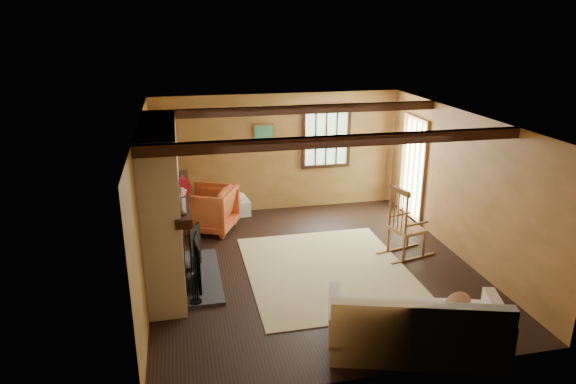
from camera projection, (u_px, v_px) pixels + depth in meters
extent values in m
plane|color=black|center=(312.00, 266.00, 8.25)|extent=(5.50, 5.50, 0.00)
cube|color=#AF733E|center=(278.00, 153.00, 10.42)|extent=(5.00, 0.02, 2.40)
cube|color=#AF733E|center=(381.00, 280.00, 5.32)|extent=(5.00, 0.02, 2.40)
cube|color=#AF733E|center=(145.00, 208.00, 7.37)|extent=(0.02, 5.50, 2.40)
cube|color=#AF733E|center=(461.00, 185.00, 8.37)|extent=(0.02, 5.50, 2.40)
cube|color=white|center=(314.00, 118.00, 7.49)|extent=(5.00, 5.50, 0.02)
cube|color=black|center=(339.00, 141.00, 6.40)|extent=(5.00, 0.12, 0.14)
cube|color=black|center=(296.00, 110.00, 8.62)|extent=(5.00, 0.12, 0.14)
cube|color=black|center=(326.00, 136.00, 10.49)|extent=(1.02, 0.06, 1.32)
cube|color=#B9E3AD|center=(326.00, 136.00, 10.52)|extent=(0.90, 0.01, 1.20)
cube|color=black|center=(326.00, 136.00, 10.50)|extent=(0.90, 0.03, 0.02)
cube|color=brown|center=(413.00, 169.00, 10.01)|extent=(0.06, 1.00, 2.06)
cube|color=#B9E3AD|center=(414.00, 169.00, 10.01)|extent=(0.01, 0.80, 1.85)
cube|color=brown|center=(264.00, 134.00, 10.20)|extent=(0.42, 0.03, 0.42)
cube|color=#25715D|center=(264.00, 135.00, 10.19)|extent=(0.36, 0.01, 0.36)
cube|color=#945139|center=(163.00, 207.00, 7.42)|extent=(0.50, 2.20, 2.40)
cube|color=black|center=(172.00, 253.00, 7.67)|extent=(0.38, 1.00, 0.85)
cube|color=#36363B|center=(202.00, 276.00, 7.89)|extent=(0.55, 1.80, 0.05)
cube|color=black|center=(182.00, 196.00, 7.43)|extent=(0.22, 2.30, 0.12)
cube|color=black|center=(198.00, 268.00, 7.33)|extent=(0.07, 0.35, 0.71)
cube|color=black|center=(196.00, 257.00, 7.67)|extent=(0.08, 0.35, 0.71)
cube|color=black|center=(195.00, 247.00, 8.01)|extent=(0.18, 0.32, 0.71)
cylinder|color=black|center=(196.00, 301.00, 7.12)|extent=(0.17, 0.17, 0.02)
cylinder|color=black|center=(192.00, 281.00, 6.97)|extent=(0.01, 0.01, 0.69)
cylinder|color=black|center=(194.00, 280.00, 7.01)|extent=(0.01, 0.01, 0.69)
cylinder|color=black|center=(197.00, 278.00, 7.04)|extent=(0.01, 0.01, 0.69)
cylinder|color=white|center=(182.00, 206.00, 6.49)|extent=(0.11, 0.11, 0.24)
sphere|color=white|center=(181.00, 192.00, 6.43)|extent=(0.13, 0.13, 0.13)
cylinder|color=red|center=(181.00, 187.00, 7.12)|extent=(0.30, 0.09, 0.30)
cube|color=black|center=(180.00, 185.00, 7.52)|extent=(0.25, 0.18, 0.13)
cylinder|color=black|center=(180.00, 178.00, 7.87)|extent=(0.08, 0.08, 0.10)
cylinder|color=black|center=(180.00, 179.00, 7.90)|extent=(0.06, 0.06, 0.07)
cube|color=tan|center=(327.00, 271.00, 8.11)|extent=(2.50, 3.00, 0.01)
cube|color=#A67A51|center=(407.00, 229.00, 8.52)|extent=(0.59, 0.60, 0.05)
cube|color=brown|center=(400.00, 191.00, 8.21)|extent=(0.17, 0.48, 0.08)
cylinder|color=brown|center=(424.00, 244.00, 8.50)|extent=(0.04, 0.04, 0.46)
cylinder|color=brown|center=(408.00, 235.00, 8.85)|extent=(0.04, 0.04, 0.46)
cylinder|color=brown|center=(404.00, 249.00, 8.33)|extent=(0.04, 0.04, 0.46)
cylinder|color=brown|center=(388.00, 239.00, 8.68)|extent=(0.04, 0.04, 0.46)
cylinder|color=brown|center=(407.00, 215.00, 8.14)|extent=(0.04, 0.04, 0.78)
cylinder|color=brown|center=(391.00, 207.00, 8.49)|extent=(0.04, 0.04, 0.78)
cylinder|color=brown|center=(402.00, 214.00, 8.23)|extent=(0.02, 0.02, 0.64)
cylinder|color=brown|center=(398.00, 212.00, 8.32)|extent=(0.02, 0.02, 0.64)
cylinder|color=brown|center=(394.00, 210.00, 8.41)|extent=(0.02, 0.02, 0.64)
cube|color=brown|center=(417.00, 224.00, 8.27)|extent=(0.43, 0.15, 0.03)
cube|color=brown|center=(399.00, 215.00, 8.65)|extent=(0.43, 0.15, 0.03)
cube|color=brown|center=(413.00, 259.00, 8.48)|extent=(0.87, 0.26, 0.03)
cube|color=brown|center=(397.00, 249.00, 8.84)|extent=(0.87, 0.26, 0.03)
cube|color=beige|center=(414.00, 332.00, 6.14)|extent=(2.18, 1.44, 0.44)
cube|color=beige|center=(421.00, 326.00, 5.67)|extent=(1.96, 0.72, 0.55)
cube|color=beige|center=(335.00, 314.00, 6.14)|extent=(0.39, 0.90, 0.40)
cube|color=beige|center=(497.00, 321.00, 6.00)|extent=(0.39, 0.90, 0.40)
ellipsoid|color=beige|center=(457.00, 305.00, 6.09)|extent=(0.38, 0.22, 0.36)
cylinder|color=#543324|center=(180.00, 219.00, 10.06)|extent=(0.37, 0.11, 0.11)
cylinder|color=#543324|center=(186.00, 218.00, 10.09)|extent=(0.37, 0.11, 0.11)
cylinder|color=#543324|center=(192.00, 218.00, 10.11)|extent=(0.37, 0.11, 0.11)
cylinder|color=#543324|center=(179.00, 214.00, 10.03)|extent=(0.37, 0.11, 0.11)
cylinder|color=#543324|center=(185.00, 213.00, 10.05)|extent=(0.37, 0.11, 0.11)
cylinder|color=#543324|center=(192.00, 213.00, 10.08)|extent=(0.37, 0.11, 0.11)
cube|color=silver|center=(237.00, 208.00, 10.39)|extent=(0.53, 0.42, 0.30)
ellipsoid|color=beige|center=(237.00, 197.00, 10.31)|extent=(0.42, 0.38, 0.18)
imported|color=#BF6026|center=(209.00, 209.00, 9.56)|extent=(1.21, 1.20, 0.84)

